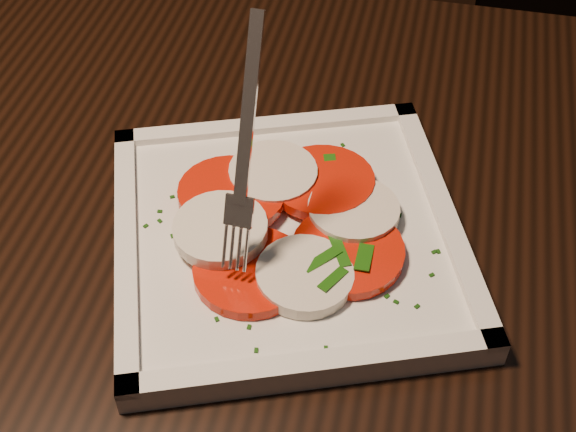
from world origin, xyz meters
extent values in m
cube|color=black|center=(-0.28, 0.00, 0.73)|extent=(1.23, 0.85, 0.04)
cube|color=black|center=(-0.36, 0.68, 0.45)|extent=(0.51, 0.51, 0.04)
cylinder|color=black|center=(-0.58, 0.55, 0.21)|extent=(0.04, 0.04, 0.41)
cylinder|color=black|center=(-0.23, 0.46, 0.21)|extent=(0.04, 0.04, 0.41)
cylinder|color=black|center=(-0.48, 0.90, 0.21)|extent=(0.04, 0.04, 0.41)
cylinder|color=black|center=(-0.14, 0.80, 0.21)|extent=(0.04, 0.04, 0.41)
cube|color=white|center=(-0.27, 0.04, 0.76)|extent=(0.31, 0.31, 0.01)
cylinder|color=red|center=(-0.29, 0.00, 0.77)|extent=(0.08, 0.08, 0.01)
cylinder|color=silver|center=(-0.25, 0.00, 0.77)|extent=(0.07, 0.07, 0.01)
cylinder|color=red|center=(-0.23, 0.03, 0.77)|extent=(0.08, 0.08, 0.01)
cylinder|color=silver|center=(-0.23, 0.06, 0.77)|extent=(0.07, 0.07, 0.01)
cylinder|color=red|center=(-0.26, 0.09, 0.77)|extent=(0.08, 0.08, 0.01)
cylinder|color=silver|center=(-0.29, 0.09, 0.78)|extent=(0.07, 0.07, 0.01)
cylinder|color=red|center=(-0.32, 0.06, 0.78)|extent=(0.08, 0.08, 0.01)
cylinder|color=silver|center=(-0.32, 0.03, 0.78)|extent=(0.07, 0.07, 0.01)
cube|color=#1B530E|center=(-0.31, 0.09, 0.78)|extent=(0.03, 0.03, 0.00)
cube|color=#1B530E|center=(-0.31, 0.04, 0.78)|extent=(0.03, 0.02, 0.00)
cube|color=#1B530E|center=(-0.24, 0.02, 0.78)|extent=(0.02, 0.03, 0.00)
cube|color=#1B530E|center=(-0.25, 0.10, 0.78)|extent=(0.02, 0.03, 0.00)
cube|color=#1B530E|center=(-0.22, 0.02, 0.78)|extent=(0.01, 0.03, 0.00)
cube|color=#1B530E|center=(-0.22, 0.05, 0.78)|extent=(0.03, 0.03, 0.00)
cube|color=#1B530E|center=(-0.24, 0.01, 0.78)|extent=(0.03, 0.03, 0.00)
cube|color=#1B530E|center=(-0.24, 0.00, 0.78)|extent=(0.02, 0.02, 0.00)
cube|color=#123D0B|center=(-0.17, 0.04, 0.77)|extent=(0.00, 0.00, 0.00)
cube|color=#123D0B|center=(-0.34, 0.10, 0.77)|extent=(0.00, 0.00, 0.00)
cube|color=#123D0B|center=(-0.22, 0.10, 0.77)|extent=(0.00, 0.00, 0.00)
cube|color=#123D0B|center=(-0.19, -0.01, 0.77)|extent=(0.00, 0.00, 0.00)
cube|color=#123D0B|center=(-0.35, 0.02, 0.77)|extent=(0.00, 0.00, 0.00)
cube|color=#123D0B|center=(-0.20, 0.07, 0.77)|extent=(0.00, 0.00, 0.00)
cube|color=#123D0B|center=(-0.17, 0.04, 0.77)|extent=(0.00, 0.00, 0.00)
cube|color=#123D0B|center=(-0.17, 0.02, 0.77)|extent=(0.00, 0.00, 0.00)
cube|color=#123D0B|center=(-0.20, 0.07, 0.77)|extent=(0.00, 0.00, 0.00)
cube|color=#123D0B|center=(-0.37, 0.05, 0.77)|extent=(0.00, 0.00, 0.00)
cube|color=#123D0B|center=(-0.35, 0.05, 0.77)|extent=(0.00, 0.00, 0.00)
cube|color=#123D0B|center=(-0.28, -0.04, 0.77)|extent=(0.00, 0.00, 0.00)
cube|color=#123D0B|center=(-0.26, 0.13, 0.77)|extent=(0.00, 0.00, 0.00)
cube|color=#123D0B|center=(-0.34, 0.11, 0.77)|extent=(0.00, 0.00, 0.00)
cube|color=#123D0B|center=(-0.31, -0.04, 0.77)|extent=(0.00, 0.00, 0.00)
cube|color=#123D0B|center=(-0.36, 0.06, 0.77)|extent=(0.00, 0.00, 0.00)
cube|color=#123D0B|center=(-0.18, -0.01, 0.77)|extent=(0.00, 0.00, 0.00)
cube|color=#123D0B|center=(-0.28, -0.03, 0.77)|extent=(0.00, 0.00, 0.00)
cube|color=#123D0B|center=(-0.36, 0.07, 0.77)|extent=(0.00, 0.00, 0.00)
cube|color=#123D0B|center=(-0.20, 0.00, 0.77)|extent=(0.00, 0.00, 0.00)
cube|color=#123D0B|center=(-0.20, 0.04, 0.77)|extent=(0.00, 0.00, 0.00)
cube|color=#123D0B|center=(-0.28, -0.06, 0.77)|extent=(0.00, 0.00, 0.00)
cube|color=#123D0B|center=(-0.25, 0.14, 0.77)|extent=(0.00, 0.00, 0.00)
cube|color=#123D0B|center=(-0.23, -0.05, 0.77)|extent=(0.00, 0.00, 0.00)
cube|color=#123D0B|center=(-0.37, 0.03, 0.77)|extent=(0.00, 0.00, 0.00)
cube|color=#123D0B|center=(-0.30, 0.13, 0.77)|extent=(0.00, 0.00, 0.00)
cube|color=#123D0B|center=(-0.37, 0.04, 0.77)|extent=(0.00, 0.00, 0.00)
camera|label=1|loc=(-0.21, -0.34, 1.19)|focal=50.00mm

